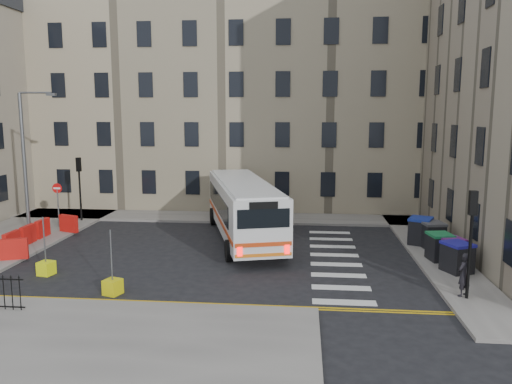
% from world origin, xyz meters
% --- Properties ---
extents(ground, '(120.00, 120.00, 0.00)m').
position_xyz_m(ground, '(0.00, 0.00, 0.00)').
color(ground, black).
rests_on(ground, ground).
extents(pavement_north, '(36.00, 3.20, 0.15)m').
position_xyz_m(pavement_north, '(-6.00, 8.60, 0.07)').
color(pavement_north, slate).
rests_on(pavement_north, ground).
extents(pavement_east, '(2.40, 26.00, 0.15)m').
position_xyz_m(pavement_east, '(9.00, 4.00, 0.07)').
color(pavement_east, slate).
rests_on(pavement_east, ground).
extents(pavement_west, '(6.00, 22.00, 0.15)m').
position_xyz_m(pavement_west, '(-14.00, 1.00, 0.07)').
color(pavement_west, slate).
rests_on(pavement_west, ground).
extents(pavement_sw, '(20.00, 6.00, 0.15)m').
position_xyz_m(pavement_sw, '(-7.00, -10.00, 0.07)').
color(pavement_sw, slate).
rests_on(pavement_sw, ground).
extents(terrace_north, '(38.30, 10.80, 17.20)m').
position_xyz_m(terrace_north, '(-7.00, 15.50, 8.62)').
color(terrace_north, tan).
rests_on(terrace_north, ground).
extents(traffic_light_east, '(0.28, 0.22, 4.10)m').
position_xyz_m(traffic_light_east, '(8.60, -5.50, 2.87)').
color(traffic_light_east, black).
rests_on(traffic_light_east, pavement_east).
extents(traffic_light_nw, '(0.28, 0.22, 4.10)m').
position_xyz_m(traffic_light_nw, '(-12.00, 6.50, 2.87)').
color(traffic_light_nw, black).
rests_on(traffic_light_nw, pavement_west).
extents(streetlamp, '(0.50, 0.22, 8.14)m').
position_xyz_m(streetlamp, '(-13.00, 2.00, 4.34)').
color(streetlamp, '#595B5E').
rests_on(streetlamp, pavement_west).
extents(no_entry_north, '(0.60, 0.08, 3.00)m').
position_xyz_m(no_entry_north, '(-12.50, 4.50, 2.08)').
color(no_entry_north, '#595B5E').
rests_on(no_entry_north, pavement_west).
extents(roadworks_barriers, '(1.66, 6.26, 1.00)m').
position_xyz_m(roadworks_barriers, '(-11.84, 0.50, 0.65)').
color(roadworks_barriers, red).
rests_on(roadworks_barriers, pavement_west).
extents(bus, '(5.83, 12.17, 3.24)m').
position_xyz_m(bus, '(-0.95, 3.18, 1.87)').
color(bus, silver).
rests_on(bus, ground).
extents(wheelie_bin_a, '(1.44, 1.52, 1.32)m').
position_xyz_m(wheelie_bin_a, '(9.16, -2.25, 0.81)').
color(wheelie_bin_a, black).
rests_on(wheelie_bin_a, pavement_east).
extents(wheelie_bin_b, '(1.26, 1.36, 1.23)m').
position_xyz_m(wheelie_bin_b, '(9.24, -1.02, 0.77)').
color(wheelie_bin_b, black).
rests_on(wheelie_bin_b, pavement_east).
extents(wheelie_bin_c, '(1.20, 1.33, 1.29)m').
position_xyz_m(wheelie_bin_c, '(8.87, -0.48, 0.80)').
color(wheelie_bin_c, black).
rests_on(wheelie_bin_c, pavement_east).
extents(wheelie_bin_d, '(1.25, 1.38, 1.35)m').
position_xyz_m(wheelie_bin_d, '(9.08, 1.75, 0.83)').
color(wheelie_bin_d, black).
rests_on(wheelie_bin_d, pavement_east).
extents(wheelie_bin_e, '(1.54, 1.62, 1.42)m').
position_xyz_m(wheelie_bin_e, '(8.64, 2.50, 0.87)').
color(wheelie_bin_e, black).
rests_on(wheelie_bin_e, pavement_east).
extents(pedestrian, '(0.73, 0.70, 1.68)m').
position_xyz_m(pedestrian, '(8.52, -5.27, 0.99)').
color(pedestrian, black).
rests_on(pedestrian, pavement_east).
extents(bollard_yellow, '(0.71, 0.71, 0.60)m').
position_xyz_m(bollard_yellow, '(-8.83, -3.96, 0.30)').
color(bollard_yellow, '#EDF90D').
rests_on(bollard_yellow, ground).
extents(bollard_chevron, '(0.76, 0.76, 0.60)m').
position_xyz_m(bollard_chevron, '(-5.00, -6.00, 0.30)').
color(bollard_chevron, '#D1C80C').
rests_on(bollard_chevron, ground).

